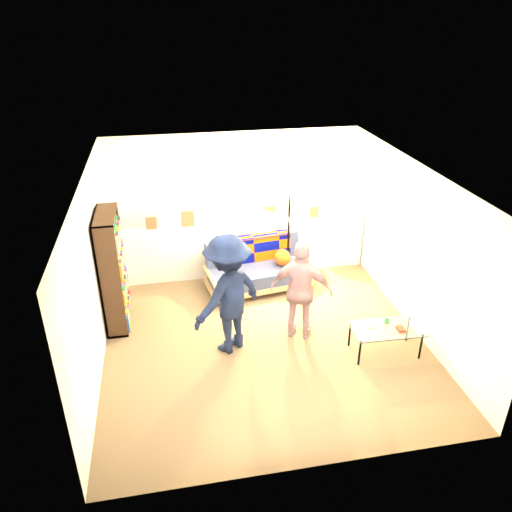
{
  "coord_description": "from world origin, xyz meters",
  "views": [
    {
      "loc": [
        -1.22,
        -6.0,
        4.36
      ],
      "look_at": [
        0.0,
        0.4,
        1.05
      ],
      "focal_mm": 35.0,
      "sensor_mm": 36.0,
      "label": 1
    }
  ],
  "objects_px": {
    "floor_lamp": "(288,218)",
    "person_left": "(228,295)",
    "person_right": "(301,291)",
    "bookshelf": "(113,274)",
    "futon_sofa": "(258,268)",
    "coffee_table": "(386,329)"
  },
  "relations": [
    {
      "from": "person_left",
      "to": "floor_lamp",
      "type": "bearing_deg",
      "value": -160.79
    },
    {
      "from": "bookshelf",
      "to": "floor_lamp",
      "type": "distance_m",
      "value": 2.96
    },
    {
      "from": "futon_sofa",
      "to": "coffee_table",
      "type": "relative_size",
      "value": 1.87
    },
    {
      "from": "person_right",
      "to": "futon_sofa",
      "type": "bearing_deg",
      "value": -54.13
    },
    {
      "from": "futon_sofa",
      "to": "floor_lamp",
      "type": "distance_m",
      "value": 0.99
    },
    {
      "from": "floor_lamp",
      "to": "person_right",
      "type": "xyz_separation_m",
      "value": [
        -0.21,
        -1.65,
        -0.42
      ]
    },
    {
      "from": "coffee_table",
      "to": "bookshelf",
      "type": "bearing_deg",
      "value": 158.24
    },
    {
      "from": "coffee_table",
      "to": "person_right",
      "type": "height_order",
      "value": "person_right"
    },
    {
      "from": "futon_sofa",
      "to": "coffee_table",
      "type": "distance_m",
      "value": 2.52
    },
    {
      "from": "floor_lamp",
      "to": "person_left",
      "type": "xyz_separation_m",
      "value": [
        -1.26,
        -1.74,
        -0.31
      ]
    },
    {
      "from": "floor_lamp",
      "to": "person_left",
      "type": "relative_size",
      "value": 0.96
    },
    {
      "from": "futon_sofa",
      "to": "person_right",
      "type": "bearing_deg",
      "value": -77.74
    },
    {
      "from": "floor_lamp",
      "to": "person_right",
      "type": "height_order",
      "value": "floor_lamp"
    },
    {
      "from": "floor_lamp",
      "to": "bookshelf",
      "type": "bearing_deg",
      "value": -164.33
    },
    {
      "from": "coffee_table",
      "to": "person_right",
      "type": "relative_size",
      "value": 0.65
    },
    {
      "from": "coffee_table",
      "to": "person_left",
      "type": "bearing_deg",
      "value": 166.12
    },
    {
      "from": "bookshelf",
      "to": "person_left",
      "type": "height_order",
      "value": "bookshelf"
    },
    {
      "from": "floor_lamp",
      "to": "person_right",
      "type": "relative_size",
      "value": 1.09
    },
    {
      "from": "person_right",
      "to": "person_left",
      "type": "bearing_deg",
      "value": 28.65
    },
    {
      "from": "person_right",
      "to": "floor_lamp",
      "type": "bearing_deg",
      "value": -73.79
    },
    {
      "from": "futon_sofa",
      "to": "person_right",
      "type": "distance_m",
      "value": 1.58
    },
    {
      "from": "futon_sofa",
      "to": "bookshelf",
      "type": "relative_size",
      "value": 1.04
    }
  ]
}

